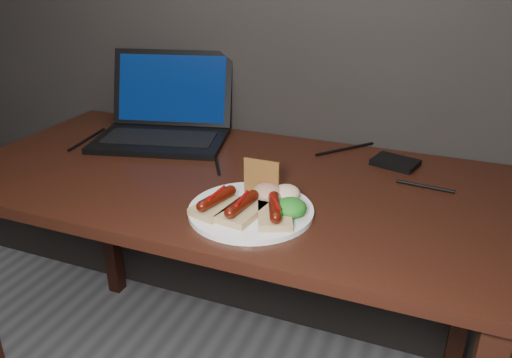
{
  "coord_description": "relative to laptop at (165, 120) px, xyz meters",
  "views": [
    {
      "loc": [
        0.52,
        0.31,
        1.28
      ],
      "look_at": [
        0.14,
        1.24,
        0.82
      ],
      "focal_mm": 35.0,
      "sensor_mm": 36.0,
      "label": 1
    }
  ],
  "objects": [
    {
      "name": "laptop",
      "position": [
        0.0,
        0.0,
        0.0
      ],
      "size": [
        0.45,
        0.41,
        0.25
      ],
      "color": "black",
      "rests_on": "desk"
    },
    {
      "name": "coleslaw_mound",
      "position": [
        0.5,
        -0.3,
        -0.03
      ],
      "size": [
        0.06,
        0.06,
        0.04
      ],
      "primitive_type": "ellipsoid",
      "color": "white",
      "rests_on": "plate"
    },
    {
      "name": "bread_sausage_left",
      "position": [
        0.37,
        -0.4,
        -0.03
      ],
      "size": [
        0.1,
        0.13,
        0.04
      ],
      "color": "tan",
      "rests_on": "plate"
    },
    {
      "name": "bread_sausage_right",
      "position": [
        0.5,
        -0.39,
        -0.03
      ],
      "size": [
        0.11,
        0.13,
        0.04
      ],
      "color": "tan",
      "rests_on": "plate"
    },
    {
      "name": "bread_sausage_center",
      "position": [
        0.43,
        -0.4,
        -0.03
      ],
      "size": [
        0.09,
        0.12,
        0.04
      ],
      "color": "tan",
      "rests_on": "plate"
    },
    {
      "name": "desk_cables",
      "position": [
        0.31,
        -0.05,
        -0.05
      ],
      "size": [
        1.08,
        0.4,
        0.01
      ],
      "color": "black",
      "rests_on": "desk"
    },
    {
      "name": "plate",
      "position": [
        0.44,
        -0.37,
        -0.05
      ],
      "size": [
        0.33,
        0.33,
        0.01
      ],
      "primitive_type": "cylinder",
      "rotation": [
        0.0,
        0.0,
        -0.22
      ],
      "color": "white",
      "rests_on": "desk"
    },
    {
      "name": "hard_drive",
      "position": [
        0.7,
        0.03,
        -0.05
      ],
      "size": [
        0.13,
        0.11,
        0.02
      ],
      "primitive_type": "cube",
      "rotation": [
        0.0,
        0.0,
        -0.27
      ],
      "color": "black",
      "rests_on": "desk"
    },
    {
      "name": "desk",
      "position": [
        0.29,
        -0.2,
        -0.14
      ],
      "size": [
        1.4,
        0.7,
        0.75
      ],
      "color": "black",
      "rests_on": "ground"
    },
    {
      "name": "crispbread",
      "position": [
        0.43,
        -0.29,
        -0.0
      ],
      "size": [
        0.09,
        0.01,
        0.08
      ],
      "primitive_type": "cube",
      "color": "#A1662C",
      "rests_on": "plate"
    },
    {
      "name": "salsa_mound",
      "position": [
        0.46,
        -0.32,
        -0.02
      ],
      "size": [
        0.07,
        0.07,
        0.04
      ],
      "primitive_type": "ellipsoid",
      "color": "maroon",
      "rests_on": "plate"
    },
    {
      "name": "salad_greens",
      "position": [
        0.53,
        -0.37,
        -0.02
      ],
      "size": [
        0.07,
        0.07,
        0.04
      ],
      "primitive_type": "ellipsoid",
      "color": "#186013",
      "rests_on": "plate"
    }
  ]
}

